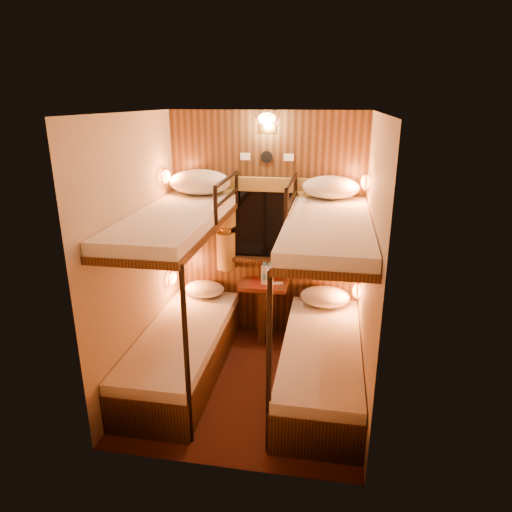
% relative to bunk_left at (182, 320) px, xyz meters
% --- Properties ---
extents(floor, '(2.10, 2.10, 0.00)m').
position_rel_bunk_left_xyz_m(floor, '(0.65, -0.07, -0.56)').
color(floor, '#33150E').
rests_on(floor, ground).
extents(ceiling, '(2.10, 2.10, 0.00)m').
position_rel_bunk_left_xyz_m(ceiling, '(0.65, -0.07, 1.84)').
color(ceiling, silver).
rests_on(ceiling, wall_back).
extents(wall_back, '(2.40, 0.00, 2.40)m').
position_rel_bunk_left_xyz_m(wall_back, '(0.65, 0.98, 0.64)').
color(wall_back, '#C6B293').
rests_on(wall_back, floor).
extents(wall_front, '(2.40, 0.00, 2.40)m').
position_rel_bunk_left_xyz_m(wall_front, '(0.65, -1.12, 0.64)').
color(wall_front, '#C6B293').
rests_on(wall_front, floor).
extents(wall_left, '(0.00, 2.40, 2.40)m').
position_rel_bunk_left_xyz_m(wall_left, '(-0.35, -0.07, 0.64)').
color(wall_left, '#C6B293').
rests_on(wall_left, floor).
extents(wall_right, '(0.00, 2.40, 2.40)m').
position_rel_bunk_left_xyz_m(wall_right, '(1.65, -0.07, 0.64)').
color(wall_right, '#C6B293').
rests_on(wall_right, floor).
extents(back_panel, '(2.00, 0.03, 2.40)m').
position_rel_bunk_left_xyz_m(back_panel, '(0.65, 0.97, 0.64)').
color(back_panel, '#321D0E').
rests_on(back_panel, floor).
extents(bunk_left, '(0.72, 1.90, 1.82)m').
position_rel_bunk_left_xyz_m(bunk_left, '(0.00, 0.00, 0.00)').
color(bunk_left, '#321D0E').
rests_on(bunk_left, floor).
extents(bunk_right, '(0.72, 1.90, 1.82)m').
position_rel_bunk_left_xyz_m(bunk_right, '(1.30, 0.00, 0.00)').
color(bunk_right, '#321D0E').
rests_on(bunk_right, floor).
extents(window, '(1.00, 0.12, 0.79)m').
position_rel_bunk_left_xyz_m(window, '(0.65, 0.94, 0.62)').
color(window, black).
rests_on(window, back_panel).
extents(curtains, '(1.10, 0.22, 1.00)m').
position_rel_bunk_left_xyz_m(curtains, '(0.65, 0.90, 0.71)').
color(curtains, olive).
rests_on(curtains, back_panel).
extents(back_fixtures, '(0.54, 0.09, 0.48)m').
position_rel_bunk_left_xyz_m(back_fixtures, '(0.65, 0.93, 1.69)').
color(back_fixtures, black).
rests_on(back_fixtures, back_panel).
extents(reading_lamps, '(2.00, 0.20, 1.25)m').
position_rel_bunk_left_xyz_m(reading_lamps, '(0.65, 0.63, 0.68)').
color(reading_lamps, orange).
rests_on(reading_lamps, wall_left).
extents(table, '(0.50, 0.34, 0.66)m').
position_rel_bunk_left_xyz_m(table, '(0.65, 0.78, -0.14)').
color(table, '#5B2714').
rests_on(table, floor).
extents(bottle_left, '(0.07, 0.07, 0.24)m').
position_rel_bunk_left_xyz_m(bottle_left, '(0.66, 0.76, 0.20)').
color(bottle_left, '#99BFE5').
rests_on(bottle_left, table).
extents(bottle_right, '(0.06, 0.06, 0.21)m').
position_rel_bunk_left_xyz_m(bottle_right, '(0.70, 0.83, 0.18)').
color(bottle_right, '#99BFE5').
rests_on(bottle_right, table).
extents(sachet_a, '(0.09, 0.07, 0.01)m').
position_rel_bunk_left_xyz_m(sachet_a, '(0.77, 0.79, 0.09)').
color(sachet_a, silver).
rests_on(sachet_a, table).
extents(sachet_b, '(0.09, 0.07, 0.01)m').
position_rel_bunk_left_xyz_m(sachet_b, '(0.81, 0.81, 0.09)').
color(sachet_b, silver).
rests_on(sachet_b, table).
extents(pillow_lower_left, '(0.44, 0.31, 0.17)m').
position_rel_bunk_left_xyz_m(pillow_lower_left, '(-0.00, 0.78, -0.02)').
color(pillow_lower_left, silver).
rests_on(pillow_lower_left, bunk_left).
extents(pillow_lower_right, '(0.51, 0.37, 0.20)m').
position_rel_bunk_left_xyz_m(pillow_lower_right, '(1.30, 0.75, -0.00)').
color(pillow_lower_right, silver).
rests_on(pillow_lower_right, bunk_right).
extents(pillow_upper_left, '(0.63, 0.45, 0.25)m').
position_rel_bunk_left_xyz_m(pillow_upper_left, '(-0.00, 0.76, 1.15)').
color(pillow_upper_left, silver).
rests_on(pillow_upper_left, bunk_left).
extents(pillow_upper_right, '(0.55, 0.40, 0.22)m').
position_rel_bunk_left_xyz_m(pillow_upper_right, '(1.30, 0.77, 1.14)').
color(pillow_upper_right, silver).
rests_on(pillow_upper_right, bunk_right).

